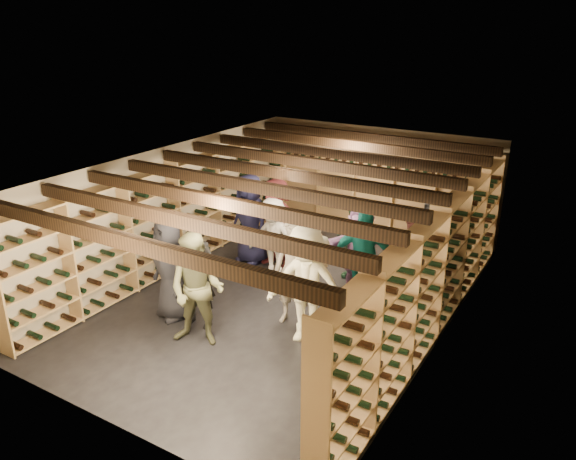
% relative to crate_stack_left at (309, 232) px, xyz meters
% --- Properties ---
extents(ground, '(8.00, 8.00, 0.00)m').
position_rel_crate_stack_left_xyz_m(ground, '(0.91, -2.42, -0.26)').
color(ground, black).
rests_on(ground, ground).
extents(walls, '(5.52, 8.02, 2.40)m').
position_rel_crate_stack_left_xyz_m(walls, '(0.91, -2.42, 0.95)').
color(walls, tan).
rests_on(walls, ground).
extents(ceiling, '(5.50, 8.00, 0.01)m').
position_rel_crate_stack_left_xyz_m(ceiling, '(0.91, -2.42, 2.15)').
color(ceiling, beige).
rests_on(ceiling, walls).
extents(ceiling_joists, '(5.40, 7.12, 0.18)m').
position_rel_crate_stack_left_xyz_m(ceiling_joists, '(0.91, -2.42, 2.01)').
color(ceiling_joists, black).
rests_on(ceiling_joists, ground).
extents(wine_rack_left, '(0.32, 7.50, 2.15)m').
position_rel_crate_stack_left_xyz_m(wine_rack_left, '(-1.66, -2.42, 0.82)').
color(wine_rack_left, tan).
rests_on(wine_rack_left, ground).
extents(wine_rack_right, '(0.32, 7.50, 2.15)m').
position_rel_crate_stack_left_xyz_m(wine_rack_right, '(3.48, -2.42, 0.82)').
color(wine_rack_right, tan).
rests_on(wine_rack_right, ground).
extents(wine_rack_back, '(4.70, 0.30, 2.15)m').
position_rel_crate_stack_left_xyz_m(wine_rack_back, '(0.91, 1.41, 0.82)').
color(wine_rack_back, tan).
rests_on(wine_rack_back, ground).
extents(crate_stack_left, '(0.59, 0.50, 0.51)m').
position_rel_crate_stack_left_xyz_m(crate_stack_left, '(0.00, 0.00, 0.00)').
color(crate_stack_left, '#A77E58').
rests_on(crate_stack_left, ground).
extents(crate_stack_right, '(0.58, 0.47, 0.51)m').
position_rel_crate_stack_left_xyz_m(crate_stack_right, '(0.32, -1.12, 0.00)').
color(crate_stack_right, '#A77E58').
rests_on(crate_stack_right, ground).
extents(crate_loose, '(0.56, 0.44, 0.17)m').
position_rel_crate_stack_left_xyz_m(crate_loose, '(0.65, -1.02, -0.17)').
color(crate_loose, '#A77E58').
rests_on(crate_loose, ground).
extents(person_0, '(1.01, 0.85, 1.76)m').
position_rel_crate_stack_left_xyz_m(person_0, '(-0.37, -4.00, 0.62)').
color(person_0, black).
rests_on(person_0, ground).
extents(person_1, '(0.70, 0.50, 1.80)m').
position_rel_crate_stack_left_xyz_m(person_1, '(0.18, -3.98, 0.64)').
color(person_1, black).
rests_on(person_1, ground).
extents(person_2, '(1.03, 0.90, 1.79)m').
position_rel_crate_stack_left_xyz_m(person_2, '(0.53, -4.40, 0.64)').
color(person_2, brown).
rests_on(person_2, ground).
extents(person_3, '(1.34, 0.94, 1.88)m').
position_rel_crate_stack_left_xyz_m(person_3, '(1.87, -3.50, 0.68)').
color(person_3, beige).
rests_on(person_3, ground).
extents(person_4, '(1.16, 0.80, 1.83)m').
position_rel_crate_stack_left_xyz_m(person_4, '(2.19, -2.15, 0.66)').
color(person_4, '#12706A').
rests_on(person_4, ground).
extents(person_5, '(1.77, 0.94, 1.82)m').
position_rel_crate_stack_left_xyz_m(person_5, '(-0.01, -1.36, 0.65)').
color(person_5, maroon).
rests_on(person_5, ground).
extents(person_6, '(1.01, 0.77, 1.84)m').
position_rel_crate_stack_left_xyz_m(person_6, '(-0.55, -1.48, 0.66)').
color(person_6, '#1D1E42').
rests_on(person_6, ground).
extents(person_7, '(0.70, 0.50, 1.83)m').
position_rel_crate_stack_left_xyz_m(person_7, '(1.45, -3.15, 0.66)').
color(person_7, gray).
rests_on(person_7, ground).
extents(person_8, '(0.97, 0.78, 1.88)m').
position_rel_crate_stack_left_xyz_m(person_8, '(3.09, -2.06, 0.69)').
color(person_8, '#4D231E').
rests_on(person_8, ground).
extents(person_9, '(1.02, 0.59, 1.57)m').
position_rel_crate_stack_left_xyz_m(person_9, '(0.23, -1.86, 0.53)').
color(person_9, '#B8B4A8').
rests_on(person_9, ground).
extents(person_10, '(0.95, 0.68, 1.49)m').
position_rel_crate_stack_left_xyz_m(person_10, '(1.56, -1.12, 0.49)').
color(person_10, '#20472E').
rests_on(person_10, ground).
extents(person_11, '(1.63, 1.09, 1.68)m').
position_rel_crate_stack_left_xyz_m(person_11, '(1.93, -1.67, 0.59)').
color(person_11, '#906197').
rests_on(person_11, ground).
extents(person_12, '(1.05, 0.81, 1.91)m').
position_rel_crate_stack_left_xyz_m(person_12, '(3.09, -1.12, 0.70)').
color(person_12, '#303135').
rests_on(person_12, ground).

